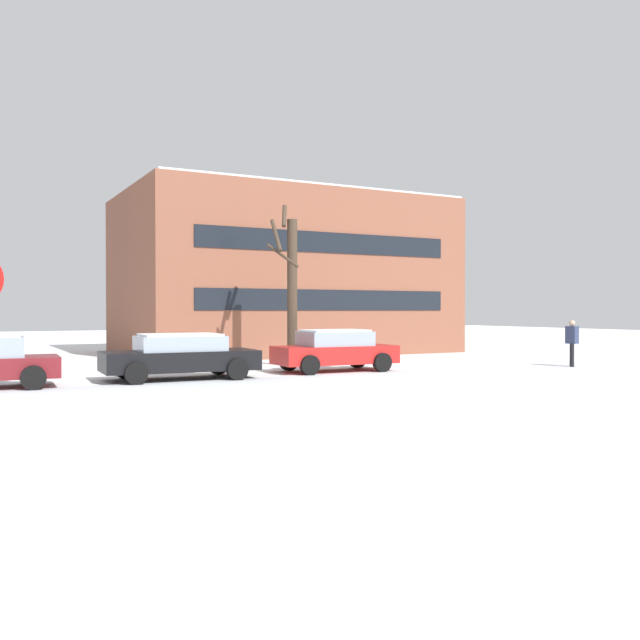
# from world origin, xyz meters

# --- Properties ---
(ground_plane) EXTENTS (120.00, 120.00, 0.00)m
(ground_plane) POSITION_xyz_m (0.00, 0.00, 0.00)
(ground_plane) COLOR white
(road_surface) EXTENTS (80.00, 8.01, 0.00)m
(road_surface) POSITION_xyz_m (0.00, 3.00, 0.00)
(road_surface) COLOR silver
(road_surface) RESTS_ON ground
(parked_car_black) EXTENTS (4.61, 2.32, 1.36)m
(parked_car_black) POSITION_xyz_m (3.22, 7.67, 0.71)
(parked_car_black) COLOR black
(parked_car_black) RESTS_ON ground
(parked_car_red) EXTENTS (4.18, 2.13, 1.41)m
(parked_car_red) POSITION_xyz_m (8.62, 7.81, 0.72)
(parked_car_red) COLOR red
(parked_car_red) RESTS_ON ground
(pedestrian_crossing) EXTENTS (0.34, 0.44, 1.70)m
(pedestrian_crossing) POSITION_xyz_m (17.24, 5.40, 0.99)
(pedestrian_crossing) COLOR black
(pedestrian_crossing) RESTS_ON ground
(tree_far_mid) EXTENTS (1.14, 1.72, 6.01)m
(tree_far_mid) POSITION_xyz_m (8.30, 10.54, 2.92)
(tree_far_mid) COLOR #423326
(tree_far_mid) RESTS_ON ground
(building_far_right) EXTENTS (15.28, 9.77, 7.64)m
(building_far_right) POSITION_xyz_m (11.78, 18.81, 3.82)
(building_far_right) COLOR brown
(building_far_right) RESTS_ON ground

